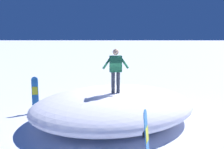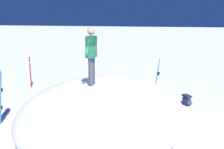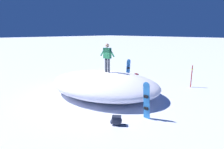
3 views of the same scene
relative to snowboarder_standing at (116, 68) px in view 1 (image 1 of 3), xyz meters
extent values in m
plane|color=white|center=(0.78, -0.28, -2.31)|extent=(240.00, 240.00, 0.00)
ellipsoid|color=white|center=(0.35, 0.06, -1.64)|extent=(6.37, 7.74, 1.32)
cylinder|color=#333842|center=(-0.02, 0.10, -0.57)|extent=(0.14, 0.14, 0.83)
cylinder|color=#333842|center=(0.02, -0.10, -0.57)|extent=(0.14, 0.14, 0.83)
cube|color=#195638|center=(0.00, 0.00, 0.16)|extent=(0.29, 0.49, 0.62)
sphere|color=tan|center=(0.00, 0.00, 0.61)|extent=(0.23, 0.23, 0.23)
cylinder|color=#195638|center=(-0.05, 0.32, 0.21)|extent=(0.15, 0.40, 0.51)
cylinder|color=#195638|center=(0.05, -0.32, 0.21)|extent=(0.15, 0.40, 0.51)
cube|color=#2672BF|center=(1.22, 3.66, -1.54)|extent=(0.21, 0.31, 1.54)
cylinder|color=#2672BF|center=(1.30, 3.67, -0.77)|extent=(0.08, 0.30, 0.30)
cube|color=yellow|center=(1.23, 3.67, -1.26)|extent=(0.07, 0.25, 0.37)
cube|color=black|center=(1.29, 3.67, -1.26)|extent=(0.10, 0.20, 0.12)
cube|color=black|center=(1.23, 3.67, -1.81)|extent=(0.10, 0.20, 0.12)
cube|color=#2672BF|center=(-2.89, -0.79, -1.51)|extent=(0.34, 0.27, 1.59)
cylinder|color=#2672BF|center=(-2.86, -0.71, -0.72)|extent=(0.29, 0.15, 0.30)
cube|color=yellow|center=(-2.88, -0.78, -1.23)|extent=(0.25, 0.13, 0.38)
cube|color=black|center=(-2.86, -0.72, -1.23)|extent=(0.21, 0.14, 0.12)
ellipsoid|color=#1E2333|center=(2.51, 3.14, -2.10)|extent=(0.49, 0.51, 0.40)
ellipsoid|color=#2B3144|center=(2.63, 2.99, -2.16)|extent=(0.24, 0.23, 0.19)
cube|color=#1E2333|center=(2.51, 3.14, -1.93)|extent=(0.41, 0.43, 0.06)
cylinder|color=#1E2333|center=(2.42, 3.37, -2.29)|extent=(0.22, 0.26, 0.04)
cylinder|color=#1E2333|center=(2.30, 3.28, -2.29)|extent=(0.22, 0.26, 0.04)
camera|label=1|loc=(-7.57, 0.06, 1.24)|focal=32.31mm
camera|label=2|loc=(3.24, -6.65, 0.91)|focal=40.80mm
camera|label=3|loc=(7.44, 7.76, 1.40)|focal=29.42mm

